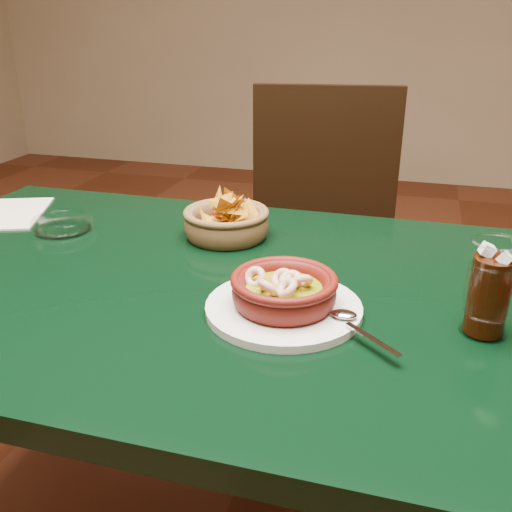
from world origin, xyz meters
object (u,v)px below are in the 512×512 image
(shrimp_plate, at_px, (284,294))
(dining_table, at_px, (184,325))
(chip_basket, at_px, (227,222))
(cola_drink, at_px, (490,289))
(dining_chair, at_px, (321,247))

(shrimp_plate, bearing_deg, dining_table, 158.49)
(dining_table, relative_size, chip_basket, 5.96)
(dining_table, height_order, cola_drink, cola_drink)
(shrimp_plate, relative_size, cola_drink, 1.87)
(cola_drink, bearing_deg, chip_basket, 151.40)
(dining_chair, bearing_deg, cola_drink, -65.28)
(dining_chair, relative_size, chip_basket, 4.85)
(dining_table, relative_size, dining_chair, 1.23)
(dining_table, xyz_separation_m, shrimp_plate, (0.20, -0.08, 0.13))
(chip_basket, bearing_deg, dining_table, -95.43)
(shrimp_plate, xyz_separation_m, cola_drink, (0.28, 0.02, 0.04))
(shrimp_plate, distance_m, chip_basket, 0.33)
(shrimp_plate, bearing_deg, cola_drink, 3.66)
(dining_table, xyz_separation_m, cola_drink, (0.48, -0.06, 0.17))
(dining_table, bearing_deg, cola_drink, -7.20)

